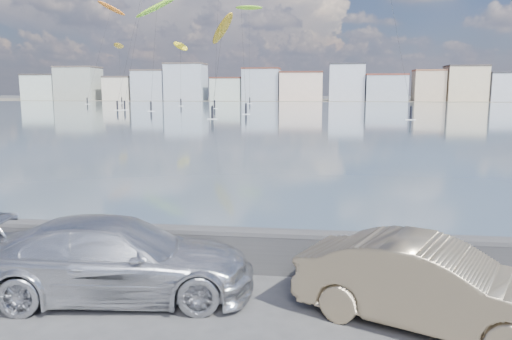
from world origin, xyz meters
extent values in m
plane|color=#333335|center=(0.00, 0.00, 0.00)|extent=(700.00, 700.00, 0.00)
cube|color=#395059|center=(0.00, 91.50, 0.01)|extent=(500.00, 177.00, 0.00)
cube|color=#4C473D|center=(0.00, 200.00, 0.01)|extent=(500.00, 60.00, 0.00)
cube|color=#28282B|center=(0.00, 2.70, 0.45)|extent=(400.00, 0.35, 0.90)
cylinder|color=#28282B|center=(0.00, 2.70, 0.90)|extent=(400.00, 0.36, 0.36)
cube|color=#B7C6BC|center=(-112.00, 186.00, 5.00)|extent=(14.00, 11.00, 10.00)
cube|color=#383330|center=(-112.00, 186.00, 10.30)|extent=(14.28, 11.22, 0.60)
cube|color=gray|center=(-96.50, 186.00, 6.50)|extent=(16.00, 12.00, 13.00)
cube|color=#4C423D|center=(-96.50, 186.00, 13.30)|extent=(16.32, 12.24, 0.60)
cube|color=beige|center=(-79.00, 186.00, 4.50)|extent=(11.00, 10.00, 9.00)
cube|color=#4C423D|center=(-79.00, 186.00, 9.30)|extent=(11.22, 10.20, 0.60)
cube|color=#9EA8B7|center=(-66.00, 186.00, 5.75)|extent=(13.00, 11.00, 11.50)
cube|color=#4C423D|center=(-66.00, 186.00, 11.80)|extent=(13.26, 11.22, 0.60)
cube|color=#9EA8B7|center=(-51.50, 186.00, 7.00)|extent=(15.00, 12.00, 14.00)
cube|color=#4C423D|center=(-51.50, 186.00, 14.30)|extent=(15.30, 12.24, 0.60)
cube|color=#B7C6BC|center=(-35.00, 186.00, 4.25)|extent=(12.00, 10.00, 8.50)
cube|color=#562D23|center=(-35.00, 186.00, 8.80)|extent=(12.24, 10.20, 0.60)
cube|color=#9EA8B7|center=(-21.50, 186.00, 6.00)|extent=(14.00, 11.00, 12.00)
cube|color=#562D23|center=(-21.50, 186.00, 12.30)|extent=(14.28, 11.22, 0.60)
cube|color=beige|center=(-6.00, 186.00, 5.25)|extent=(16.00, 13.00, 10.50)
cube|color=#562D23|center=(-6.00, 186.00, 10.80)|extent=(16.32, 13.26, 0.60)
cube|color=#B2B7C6|center=(11.00, 186.00, 6.75)|extent=(13.00, 10.00, 13.50)
cube|color=#2D2D33|center=(11.00, 186.00, 13.80)|extent=(13.26, 10.20, 0.60)
cube|color=#9EA8B7|center=(25.50, 186.00, 4.75)|extent=(15.00, 12.00, 9.50)
cube|color=brown|center=(25.50, 186.00, 9.80)|extent=(15.30, 12.24, 0.60)
cube|color=#CCB293|center=(41.00, 186.00, 5.50)|extent=(11.00, 9.00, 11.00)
cube|color=brown|center=(41.00, 186.00, 11.30)|extent=(11.22, 9.18, 0.60)
cube|color=beige|center=(54.00, 186.00, 6.25)|extent=(14.00, 11.00, 12.50)
cube|color=#383330|center=(54.00, 186.00, 12.80)|extent=(14.28, 11.22, 0.60)
cube|color=#B2B7C6|center=(69.50, 186.00, 5.00)|extent=(16.00, 12.00, 10.00)
cube|color=#2D2D33|center=(69.50, 186.00, 10.30)|extent=(16.32, 12.24, 0.60)
imported|color=silver|center=(-1.44, 1.00, 0.80)|extent=(5.81, 3.03, 1.61)
imported|color=tan|center=(4.60, 0.48, 0.78)|extent=(5.00, 3.46, 1.56)
cube|color=white|center=(-39.91, 91.28, 0.05)|extent=(1.40, 0.42, 0.08)
cylinder|color=black|center=(-39.91, 91.28, 0.95)|extent=(0.36, 0.36, 1.70)
sphere|color=black|center=(-39.91, 91.28, 1.85)|extent=(0.28, 0.28, 0.28)
cylinder|color=black|center=(-37.98, 96.28, 15.55)|extent=(3.90, 10.05, 28.52)
ellipsoid|color=#8CD826|center=(-22.04, 157.26, 30.47)|extent=(9.05, 3.06, 1.91)
cube|color=white|center=(-19.87, 144.05, 0.05)|extent=(1.40, 0.42, 0.08)
cylinder|color=black|center=(-19.87, 144.05, 0.95)|extent=(0.36, 0.36, 1.70)
sphere|color=black|center=(-19.87, 144.05, 1.85)|extent=(0.28, 0.28, 0.28)
cylinder|color=black|center=(-20.95, 150.66, 15.88)|extent=(2.20, 13.24, 29.18)
ellipsoid|color=#BF8C19|center=(-13.48, 71.53, 13.74)|extent=(5.88, 7.31, 5.33)
cube|color=white|center=(-13.27, 62.50, 0.05)|extent=(1.40, 0.42, 0.08)
cylinder|color=black|center=(-13.27, 62.50, 0.95)|extent=(0.36, 0.36, 1.70)
sphere|color=black|center=(-13.27, 62.50, 1.85)|extent=(0.28, 0.28, 0.28)
cylinder|color=black|center=(-13.37, 67.02, 7.52)|extent=(0.25, 9.05, 12.46)
cube|color=white|center=(-21.78, 102.69, 0.05)|extent=(1.40, 0.42, 0.08)
cylinder|color=black|center=(-21.78, 102.69, 0.95)|extent=(0.36, 0.36, 1.70)
sphere|color=black|center=(-21.78, 102.69, 1.85)|extent=(0.28, 0.28, 0.28)
cylinder|color=black|center=(-22.34, 109.21, 18.24)|extent=(1.16, 13.08, 33.89)
ellipsoid|color=#8CD826|center=(-34.23, 101.68, 22.24)|extent=(10.46, 3.26, 5.63)
cube|color=white|center=(-31.29, 87.46, 0.05)|extent=(1.40, 0.42, 0.08)
cylinder|color=black|center=(-31.29, 87.46, 0.95)|extent=(0.36, 0.36, 1.70)
sphere|color=black|center=(-31.29, 87.46, 1.85)|extent=(0.28, 0.28, 0.28)
cylinder|color=black|center=(-32.76, 94.57, 11.77)|extent=(2.97, 14.25, 20.96)
cube|color=white|center=(-38.74, 92.30, 0.05)|extent=(1.40, 0.42, 0.08)
cylinder|color=black|center=(-38.74, 92.30, 0.95)|extent=(0.36, 0.36, 1.70)
sphere|color=black|center=(-38.74, 92.30, 1.85)|extent=(0.28, 0.28, 0.28)
cylinder|color=black|center=(-36.96, 97.52, 18.79)|extent=(3.59, 10.48, 34.99)
ellipsoid|color=orange|center=(-63.44, 145.01, 29.28)|extent=(8.68, 6.82, 5.23)
cube|color=white|center=(-66.84, 132.58, 0.05)|extent=(1.40, 0.42, 0.08)
cylinder|color=black|center=(-66.84, 132.58, 0.95)|extent=(0.36, 0.36, 1.70)
sphere|color=black|center=(-66.84, 132.58, 1.85)|extent=(0.28, 0.28, 0.28)
cylinder|color=black|center=(-65.14, 138.79, 15.29)|extent=(3.44, 12.46, 27.99)
cube|color=white|center=(14.87, 64.75, 0.05)|extent=(1.40, 0.42, 0.08)
cylinder|color=black|center=(14.87, 64.75, 0.95)|extent=(0.36, 0.36, 1.70)
sphere|color=black|center=(14.87, 64.75, 1.85)|extent=(0.28, 0.28, 0.28)
cylinder|color=black|center=(13.08, 70.23, 13.17)|extent=(3.62, 10.99, 23.75)
ellipsoid|color=#BF8C19|center=(-64.97, 153.12, 18.61)|extent=(4.00, 9.28, 2.26)
cube|color=white|center=(-61.61, 145.69, 0.05)|extent=(1.40, 0.42, 0.08)
cylinder|color=black|center=(-61.61, 145.69, 0.95)|extent=(0.36, 0.36, 1.70)
sphere|color=black|center=(-61.61, 145.69, 1.85)|extent=(0.28, 0.28, 0.28)
cylinder|color=black|center=(-63.29, 149.40, 9.95)|extent=(3.40, 7.47, 17.32)
ellipsoid|color=yellow|center=(-36.66, 127.84, 16.07)|extent=(6.73, 6.96, 4.20)
cube|color=white|center=(-34.46, 119.46, 0.05)|extent=(1.40, 0.42, 0.08)
cylinder|color=black|center=(-34.46, 119.46, 0.95)|extent=(0.36, 0.36, 1.70)
sphere|color=black|center=(-34.46, 119.46, 1.85)|extent=(0.28, 0.28, 0.28)
cylinder|color=black|center=(-35.56, 123.65, 8.68)|extent=(2.23, 8.41, 14.78)
cube|color=white|center=(-10.68, 77.44, 0.05)|extent=(1.40, 0.42, 0.08)
cylinder|color=black|center=(-10.68, 77.44, 0.95)|extent=(0.36, 0.36, 1.70)
sphere|color=black|center=(-10.68, 77.44, 1.85)|extent=(0.28, 0.28, 0.28)
cylinder|color=black|center=(-12.10, 81.80, 17.20)|extent=(2.88, 8.75, 31.80)
camera|label=1|loc=(2.66, -8.24, 4.19)|focal=35.00mm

